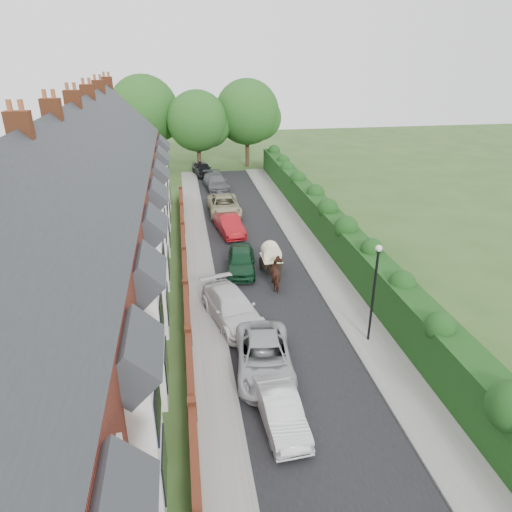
% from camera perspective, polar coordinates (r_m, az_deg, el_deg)
% --- Properties ---
extents(ground, '(140.00, 140.00, 0.00)m').
position_cam_1_polar(ground, '(19.63, 8.74, -17.99)').
color(ground, '#2D4C1E').
rests_on(ground, ground).
extents(road, '(6.00, 58.00, 0.02)m').
position_cam_1_polar(road, '(28.33, 1.11, -3.30)').
color(road, black).
rests_on(road, ground).
extents(pavement_hedge_side, '(2.20, 58.00, 0.12)m').
position_cam_1_polar(pavement_hedge_side, '(29.25, 9.04, -2.57)').
color(pavement_hedge_side, gray).
rests_on(pavement_hedge_side, ground).
extents(pavement_house_side, '(1.70, 58.00, 0.12)m').
position_cam_1_polar(pavement_house_side, '(27.93, -6.70, -3.79)').
color(pavement_house_side, gray).
rests_on(pavement_house_side, ground).
extents(kerb_hedge_side, '(0.18, 58.00, 0.13)m').
position_cam_1_polar(kerb_hedge_side, '(28.96, 7.06, -2.73)').
color(kerb_hedge_side, gray).
rests_on(kerb_hedge_side, ground).
extents(kerb_house_side, '(0.18, 58.00, 0.13)m').
position_cam_1_polar(kerb_house_side, '(27.96, -5.06, -3.66)').
color(kerb_house_side, gray).
rests_on(kerb_house_side, ground).
extents(hedge, '(2.10, 58.00, 2.85)m').
position_cam_1_polar(hedge, '(29.20, 12.59, 0.42)').
color(hedge, '#123912').
rests_on(hedge, ground).
extents(terrace_row, '(9.05, 40.50, 11.50)m').
position_cam_1_polar(terrace_row, '(25.84, -21.65, 2.95)').
color(terrace_row, maroon).
rests_on(terrace_row, ground).
extents(garden_wall_row, '(0.35, 40.35, 1.10)m').
position_cam_1_polar(garden_wall_row, '(26.85, -8.75, -4.17)').
color(garden_wall_row, brown).
rests_on(garden_wall_row, ground).
extents(lamppost, '(0.32, 0.32, 5.16)m').
position_cam_1_polar(lamppost, '(21.95, 14.63, -3.15)').
color(lamppost, black).
rests_on(lamppost, ground).
extents(tree_far_left, '(7.14, 6.80, 9.29)m').
position_cam_1_polar(tree_far_left, '(54.32, -6.97, 16.24)').
color(tree_far_left, '#332316').
rests_on(tree_far_left, ground).
extents(tree_far_right, '(7.98, 7.60, 10.31)m').
position_cam_1_polar(tree_far_right, '(56.82, -0.73, 17.37)').
color(tree_far_right, '#332316').
rests_on(tree_far_right, ground).
extents(tree_far_back, '(8.40, 8.00, 10.82)m').
position_cam_1_polar(tree_far_back, '(57.24, -13.40, 17.11)').
color(tree_far_back, '#332316').
rests_on(tree_far_back, ground).
extents(car_silver_a, '(1.67, 4.11, 1.33)m').
position_cam_1_polar(car_silver_a, '(18.32, 3.07, -18.58)').
color(car_silver_a, silver).
rests_on(car_silver_a, ground).
extents(car_silver_b, '(2.96, 5.51, 1.47)m').
position_cam_1_polar(car_silver_b, '(20.67, 1.04, -12.52)').
color(car_silver_b, '#AFB1B6').
rests_on(car_silver_b, ground).
extents(car_white, '(3.47, 5.75, 1.56)m').
position_cam_1_polar(car_white, '(24.17, -3.02, -6.45)').
color(car_white, silver).
rests_on(car_white, ground).
extents(car_green, '(2.35, 4.63, 1.51)m').
position_cam_1_polar(car_green, '(29.45, -1.87, -0.57)').
color(car_green, '#10361E').
rests_on(car_green, ground).
extents(car_red, '(2.22, 4.69, 1.49)m').
position_cam_1_polar(car_red, '(35.62, -3.36, 3.89)').
color(car_red, maroon).
rests_on(car_red, ground).
extents(car_beige, '(2.69, 5.76, 1.60)m').
position_cam_1_polar(car_beige, '(40.09, -3.99, 6.30)').
color(car_beige, tan).
rests_on(car_beige, ground).
extents(car_grey, '(2.63, 5.43, 1.52)m').
position_cam_1_polar(car_grey, '(47.94, -5.06, 9.22)').
color(car_grey, '#575A5E').
rests_on(car_grey, ground).
extents(car_black, '(2.62, 4.78, 1.54)m').
position_cam_1_polar(car_black, '(53.58, -6.70, 10.76)').
color(car_black, black).
rests_on(car_black, ground).
extents(horse, '(0.94, 2.04, 1.71)m').
position_cam_1_polar(horse, '(27.42, 2.78, -2.32)').
color(horse, '#432418').
rests_on(horse, ground).
extents(horse_cart, '(1.24, 2.74, 1.98)m').
position_cam_1_polar(horse_cart, '(29.23, 1.90, 0.05)').
color(horse_cart, black).
rests_on(horse_cart, ground).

